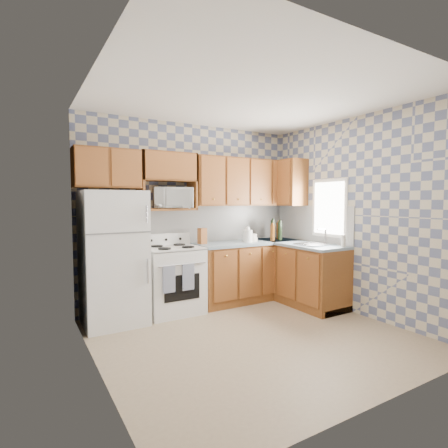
{
  "coord_description": "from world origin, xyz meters",
  "views": [
    {
      "loc": [
        -2.29,
        -3.21,
        1.55
      ],
      "look_at": [
        0.05,
        0.75,
        1.25
      ],
      "focal_mm": 28.0,
      "sensor_mm": 36.0,
      "label": 1
    }
  ],
  "objects": [
    {
      "name": "backsplash_back",
      "position": [
        0.4,
        1.59,
        1.2
      ],
      "size": [
        2.6,
        0.02,
        0.56
      ],
      "primitive_type": "cube",
      "color": "white",
      "rests_on": "back_wall"
    },
    {
      "name": "backsplash_right",
      "position": [
        1.69,
        0.8,
        1.2
      ],
      "size": [
        0.02,
        1.6,
        0.56
      ],
      "primitive_type": "cube",
      "color": "white",
      "rests_on": "right_wall"
    },
    {
      "name": "electric_kettle",
      "position": [
        0.74,
        1.2,
        1.01
      ],
      "size": [
        0.15,
        0.15,
        0.19
      ],
      "primitive_type": "cylinder",
      "color": "white",
      "rests_on": "countertop_back"
    },
    {
      "name": "microwave",
      "position": [
        -0.4,
        1.41,
        1.6
      ],
      "size": [
        0.61,
        0.48,
        0.29
      ],
      "primitive_type": "imported",
      "rotation": [
        0.0,
        0.0,
        -0.25
      ],
      "color": "white",
      "rests_on": "microwave_shelf"
    },
    {
      "name": "food_containers",
      "position": [
        0.89,
        1.29,
        0.98
      ],
      "size": [
        0.17,
        0.17,
        0.12
      ],
      "primitive_type": null,
      "color": "silver",
      "rests_on": "countertop_back"
    },
    {
      "name": "countertop_back",
      "position": [
        0.82,
        1.3,
        0.9
      ],
      "size": [
        1.77,
        0.63,
        0.04
      ],
      "primitive_type": "cube",
      "color": "gray",
      "rests_on": "base_cabinets_back"
    },
    {
      "name": "dish_towel_right",
      "position": [
        -0.39,
        0.93,
        0.56
      ],
      "size": [
        0.16,
        0.02,
        0.35
      ],
      "primitive_type": "cube",
      "color": "navy",
      "rests_on": "stove_body"
    },
    {
      "name": "dish_towel_left",
      "position": [
        -0.66,
        0.93,
        0.56
      ],
      "size": [
        0.16,
        0.02,
        0.35
      ],
      "primitive_type": "cube",
      "color": "navy",
      "rests_on": "stove_body"
    },
    {
      "name": "upper_cabinets_back",
      "position": [
        0.82,
        1.44,
        1.85
      ],
      "size": [
        1.75,
        0.33,
        0.74
      ],
      "primitive_type": "cube",
      "color": "brown",
      "rests_on": "back_wall"
    },
    {
      "name": "window",
      "position": [
        1.69,
        0.45,
        1.45
      ],
      "size": [
        0.02,
        0.66,
        0.86
      ],
      "primitive_type": "cube",
      "color": "white",
      "rests_on": "right_wall"
    },
    {
      "name": "countertop_right",
      "position": [
        1.4,
        0.8,
        0.9
      ],
      "size": [
        0.63,
        1.6,
        0.04
      ],
      "primitive_type": "cube",
      "color": "gray",
      "rests_on": "base_cabinets_right"
    },
    {
      "name": "upper_cabinets_fridge",
      "position": [
        -1.29,
        1.44,
        1.97
      ],
      "size": [
        0.82,
        0.33,
        0.5
      ],
      "primitive_type": "cube",
      "color": "brown",
      "rests_on": "back_wall"
    },
    {
      "name": "cooktop",
      "position": [
        -0.47,
        1.28,
        0.91
      ],
      "size": [
        0.76,
        0.65,
        0.02
      ],
      "primitive_type": "cube",
      "color": "silver",
      "rests_on": "stove_body"
    },
    {
      "name": "sink",
      "position": [
        1.4,
        0.45,
        0.93
      ],
      "size": [
        0.48,
        0.4,
        0.03
      ],
      "primitive_type": "cube",
      "color": "#B7B7BC",
      "rests_on": "countertop_right"
    },
    {
      "name": "upper_cabinets_right",
      "position": [
        1.53,
        1.25,
        1.85
      ],
      "size": [
        0.33,
        0.7,
        0.74
      ],
      "primitive_type": "cube",
      "color": "brown",
      "rests_on": "right_wall"
    },
    {
      "name": "bottle_3",
      "position": [
        1.18,
        1.15,
        1.05
      ],
      "size": [
        0.07,
        0.07,
        0.26
      ],
      "primitive_type": "cylinder",
      "color": "#64330D",
      "rests_on": "countertop_back"
    },
    {
      "name": "bottle_0",
      "position": [
        1.25,
        1.23,
        1.08
      ],
      "size": [
        0.07,
        0.07,
        0.33
      ],
      "primitive_type": "cylinder",
      "color": "black",
      "rests_on": "countertop_back"
    },
    {
      "name": "base_cabinets_back",
      "position": [
        0.82,
        1.3,
        0.44
      ],
      "size": [
        1.75,
        0.6,
        0.88
      ],
      "primitive_type": "cube",
      "color": "brown",
      "rests_on": "floor"
    },
    {
      "name": "backguard",
      "position": [
        -0.47,
        1.55,
        1.0
      ],
      "size": [
        0.76,
        0.08,
        0.17
      ],
      "primitive_type": "cube",
      "color": "white",
      "rests_on": "cooktop"
    },
    {
      "name": "base_cabinets_right",
      "position": [
        1.4,
        0.8,
        0.44
      ],
      "size": [
        0.6,
        1.6,
        0.88
      ],
      "primitive_type": "cube",
      "color": "brown",
      "rests_on": "floor"
    },
    {
      "name": "floor",
      "position": [
        0.0,
        0.0,
        0.0
      ],
      "size": [
        3.4,
        3.4,
        0.0
      ],
      "primitive_type": "plane",
      "color": "#8E775C",
      "rests_on": "ground"
    },
    {
      "name": "bottle_2",
      "position": [
        1.4,
        1.27,
        1.06
      ],
      "size": [
        0.07,
        0.07,
        0.28
      ],
      "primitive_type": "cylinder",
      "color": "#64330D",
      "rests_on": "countertop_back"
    },
    {
      "name": "soap_bottle",
      "position": [
        1.55,
        0.06,
        1.01
      ],
      "size": [
        0.06,
        0.06,
        0.17
      ],
      "primitive_type": "cylinder",
      "color": "silver",
      "rests_on": "countertop_right"
    },
    {
      "name": "microwave_shelf",
      "position": [
        -0.47,
        1.44,
        1.44
      ],
      "size": [
        0.8,
        0.33,
        0.03
      ],
      "primitive_type": "cube",
      "color": "brown",
      "rests_on": "back_wall"
    },
    {
      "name": "knife_block",
      "position": [
        0.05,
        1.38,
        1.04
      ],
      "size": [
        0.12,
        0.12,
        0.23
      ],
      "primitive_type": "cube",
      "rotation": [
        0.0,
        0.0,
        0.13
      ],
      "color": "brown",
      "rests_on": "countertop_back"
    },
    {
      "name": "refrigerator",
      "position": [
        -1.27,
        1.25,
        0.84
      ],
      "size": [
        0.75,
        0.7,
        1.68
      ],
      "primitive_type": "cube",
      "color": "white",
      "rests_on": "floor"
    },
    {
      "name": "bottle_1",
      "position": [
        1.35,
        1.17,
        1.07
      ],
      "size": [
        0.07,
        0.07,
        0.3
      ],
      "primitive_type": "cylinder",
      "color": "black",
      "rests_on": "countertop_back"
    },
    {
      "name": "stove_body",
      "position": [
        -0.47,
        1.28,
        0.45
      ],
      "size": [
        0.76,
        0.65,
        0.9
      ],
      "primitive_type": "cube",
      "color": "white",
      "rests_on": "floor"
    },
    {
      "name": "right_wall",
      "position": [
        1.7,
        0.0,
        1.35
      ],
      "size": [
        0.02,
        3.2,
        2.7
      ],
      "primitive_type": "cube",
      "color": "slate",
      "rests_on": "ground"
    },
    {
      "name": "back_wall",
      "position": [
        0.0,
        1.6,
        1.35
      ],
      "size": [
        3.4,
        0.02,
        2.7
      ],
      "primitive_type": "cube",
      "color": "slate",
      "rests_on": "ground"
    }
  ]
}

